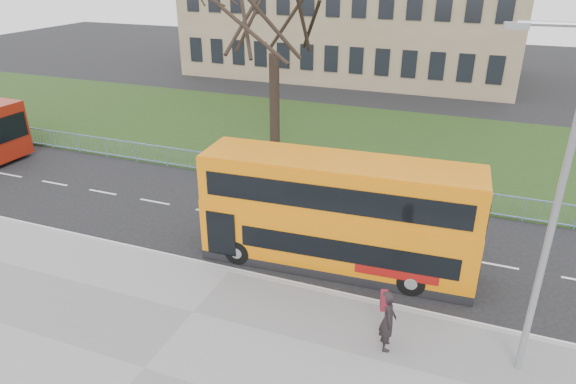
% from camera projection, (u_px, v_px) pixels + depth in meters
% --- Properties ---
extents(ground, '(120.00, 120.00, 0.00)m').
position_uv_depth(ground, '(248.00, 252.00, 19.92)').
color(ground, black).
rests_on(ground, ground).
extents(pavement, '(80.00, 10.50, 0.12)m').
position_uv_depth(pavement, '(144.00, 369.00, 14.18)').
color(pavement, slate).
rests_on(pavement, ground).
extents(kerb, '(80.00, 0.20, 0.14)m').
position_uv_depth(kerb, '(230.00, 271.00, 18.58)').
color(kerb, gray).
rests_on(kerb, ground).
extents(grass_verge, '(80.00, 15.40, 0.08)m').
position_uv_depth(grass_verge, '(346.00, 140.00, 32.03)').
color(grass_verge, '#203513').
rests_on(grass_verge, ground).
extents(guard_railing, '(40.00, 0.12, 1.10)m').
position_uv_depth(guard_railing, '(305.00, 177.00, 25.29)').
color(guard_railing, '#7090C7').
rests_on(guard_railing, ground).
extents(bare_tree, '(9.57, 9.57, 13.68)m').
position_uv_depth(bare_tree, '(274.00, 32.00, 26.49)').
color(bare_tree, black).
rests_on(bare_tree, grass_verge).
extents(yellow_bus, '(9.89, 2.87, 4.09)m').
position_uv_depth(yellow_bus, '(338.00, 212.00, 18.22)').
color(yellow_bus, orange).
rests_on(yellow_bus, ground).
extents(pedestrian, '(0.62, 0.79, 1.91)m').
position_uv_depth(pedestrian, '(388.00, 320.00, 14.52)').
color(pedestrian, black).
rests_on(pedestrian, pavement).
extents(street_lamp, '(1.93, 0.35, 9.11)m').
position_uv_depth(street_lamp, '(552.00, 204.00, 12.12)').
color(street_lamp, gray).
rests_on(street_lamp, pavement).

